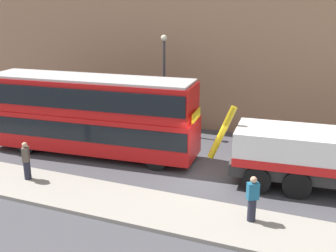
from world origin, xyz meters
TOP-DOWN VIEW (x-y plane):
  - ground_plane at (0.00, 0.00)m, footprint 120.00×120.00m
  - near_kerb at (0.00, -4.20)m, footprint 60.00×2.80m
  - double_decker_bus at (-6.49, 0.23)m, footprint 11.18×3.45m
  - pedestrian_onlooker at (-7.23, -3.90)m, footprint 0.42×0.48m
  - pedestrian_bystander at (2.61, -3.76)m, footprint 0.48×0.44m
  - street_lamp at (-4.38, 4.89)m, footprint 0.36×0.36m

SIDE VIEW (x-z plane):
  - ground_plane at x=0.00m, z-range 0.00..0.00m
  - near_kerb at x=0.00m, z-range 0.00..0.15m
  - pedestrian_onlooker at x=-7.23m, z-range 0.13..1.84m
  - pedestrian_bystander at x=2.61m, z-range 0.13..1.84m
  - double_decker_bus at x=-6.49m, z-range 0.20..4.26m
  - street_lamp at x=-4.38m, z-range 0.56..6.39m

